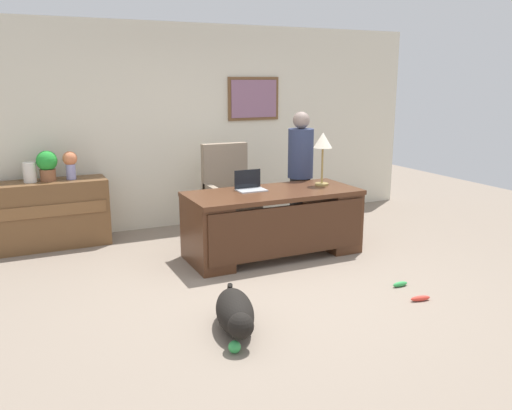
{
  "coord_description": "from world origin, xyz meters",
  "views": [
    {
      "loc": [
        -2.25,
        -4.38,
        1.98
      ],
      "look_at": [
        -0.05,
        0.3,
        0.75
      ],
      "focal_mm": 37.21,
      "sensor_mm": 36.0,
      "label": 1
    }
  ],
  "objects_px": {
    "vase_empty": "(30,172)",
    "dog_toy_bone": "(420,298)",
    "desk": "(274,221)",
    "potted_plant": "(47,164)",
    "desk_lamp": "(323,144)",
    "dog_lying": "(235,313)",
    "dog_toy_plush": "(400,284)",
    "credenza": "(49,214)",
    "laptop": "(250,185)",
    "armchair": "(229,196)",
    "person_standing": "(300,173)",
    "vase_with_flowers": "(70,163)",
    "dog_toy_ball": "(235,347)"
  },
  "relations": [
    {
      "from": "desk",
      "to": "vase_empty",
      "type": "xyz_separation_m",
      "value": [
        -2.45,
        1.45,
        0.51
      ]
    },
    {
      "from": "vase_empty",
      "to": "desk_lamp",
      "type": "bearing_deg",
      "value": -23.45
    },
    {
      "from": "person_standing",
      "to": "desk_lamp",
      "type": "bearing_deg",
      "value": -89.02
    },
    {
      "from": "potted_plant",
      "to": "dog_toy_bone",
      "type": "bearing_deg",
      "value": -47.76
    },
    {
      "from": "credenza",
      "to": "vase_empty",
      "type": "relative_size",
      "value": 5.87
    },
    {
      "from": "vase_empty",
      "to": "dog_toy_bone",
      "type": "relative_size",
      "value": 1.19
    },
    {
      "from": "credenza",
      "to": "dog_toy_plush",
      "type": "xyz_separation_m",
      "value": [
        2.98,
        -2.82,
        -0.38
      ]
    },
    {
      "from": "dog_lying",
      "to": "dog_toy_bone",
      "type": "xyz_separation_m",
      "value": [
        1.76,
        -0.18,
        -0.13
      ]
    },
    {
      "from": "desk_lamp",
      "to": "potted_plant",
      "type": "height_order",
      "value": "desk_lamp"
    },
    {
      "from": "dog_lying",
      "to": "vase_empty",
      "type": "distance_m",
      "value": 3.36
    },
    {
      "from": "desk",
      "to": "potted_plant",
      "type": "height_order",
      "value": "potted_plant"
    },
    {
      "from": "potted_plant",
      "to": "armchair",
      "type": "bearing_deg",
      "value": -12.56
    },
    {
      "from": "dog_toy_ball",
      "to": "desk",
      "type": "bearing_deg",
      "value": 55.58
    },
    {
      "from": "laptop",
      "to": "desk",
      "type": "bearing_deg",
      "value": -41.7
    },
    {
      "from": "vase_with_flowers",
      "to": "dog_toy_ball",
      "type": "bearing_deg",
      "value": -77.84
    },
    {
      "from": "credenza",
      "to": "potted_plant",
      "type": "xyz_separation_m",
      "value": [
        0.03,
        0.0,
        0.6
      ]
    },
    {
      "from": "dog_toy_bone",
      "to": "dog_toy_ball",
      "type": "bearing_deg",
      "value": -175.6
    },
    {
      "from": "dog_lying",
      "to": "dog_toy_plush",
      "type": "relative_size",
      "value": 4.96
    },
    {
      "from": "desk",
      "to": "person_standing",
      "type": "relative_size",
      "value": 1.24
    },
    {
      "from": "credenza",
      "to": "vase_with_flowers",
      "type": "height_order",
      "value": "vase_with_flowers"
    },
    {
      "from": "dog_lying",
      "to": "potted_plant",
      "type": "distance_m",
      "value": 3.31
    },
    {
      "from": "dog_toy_ball",
      "to": "dog_toy_plush",
      "type": "bearing_deg",
      "value": 14.21
    },
    {
      "from": "dog_toy_plush",
      "to": "credenza",
      "type": "bearing_deg",
      "value": 136.54
    },
    {
      "from": "armchair",
      "to": "person_standing",
      "type": "height_order",
      "value": "person_standing"
    },
    {
      "from": "dog_toy_ball",
      "to": "desk_lamp",
      "type": "bearing_deg",
      "value": 44.99
    },
    {
      "from": "laptop",
      "to": "desk_lamp",
      "type": "xyz_separation_m",
      "value": [
        0.9,
        -0.1,
        0.44
      ]
    },
    {
      "from": "vase_with_flowers",
      "to": "credenza",
      "type": "bearing_deg",
      "value": -179.74
    },
    {
      "from": "dog_toy_plush",
      "to": "dog_toy_ball",
      "type": "bearing_deg",
      "value": -165.79
    },
    {
      "from": "dog_toy_plush",
      "to": "desk_lamp",
      "type": "bearing_deg",
      "value": 90.29
    },
    {
      "from": "potted_plant",
      "to": "dog_lying",
      "type": "bearing_deg",
      "value": -69.5
    },
    {
      "from": "desk",
      "to": "vase_empty",
      "type": "distance_m",
      "value": 2.9
    },
    {
      "from": "desk",
      "to": "person_standing",
      "type": "bearing_deg",
      "value": 41.2
    },
    {
      "from": "desk",
      "to": "dog_toy_bone",
      "type": "relative_size",
      "value": 9.96
    },
    {
      "from": "desk_lamp",
      "to": "laptop",
      "type": "bearing_deg",
      "value": 173.53
    },
    {
      "from": "desk_lamp",
      "to": "dog_toy_ball",
      "type": "distance_m",
      "value": 3.02
    },
    {
      "from": "potted_plant",
      "to": "dog_toy_plush",
      "type": "bearing_deg",
      "value": -43.79
    },
    {
      "from": "person_standing",
      "to": "dog_lying",
      "type": "relative_size",
      "value": 1.89
    },
    {
      "from": "desk_lamp",
      "to": "dog_toy_bone",
      "type": "xyz_separation_m",
      "value": [
        -0.05,
        -1.82,
        -1.22
      ]
    },
    {
      "from": "desk_lamp",
      "to": "person_standing",
      "type": "bearing_deg",
      "value": 90.98
    },
    {
      "from": "potted_plant",
      "to": "dog_toy_plush",
      "type": "height_order",
      "value": "potted_plant"
    },
    {
      "from": "laptop",
      "to": "dog_toy_plush",
      "type": "distance_m",
      "value": 1.97
    },
    {
      "from": "armchair",
      "to": "vase_empty",
      "type": "xyz_separation_m",
      "value": [
        -2.31,
        0.47,
        0.41
      ]
    },
    {
      "from": "armchair",
      "to": "dog_toy_bone",
      "type": "bearing_deg",
      "value": -74.15
    },
    {
      "from": "vase_with_flowers",
      "to": "dog_toy_bone",
      "type": "height_order",
      "value": "vase_with_flowers"
    },
    {
      "from": "desk",
      "to": "vase_empty",
      "type": "height_order",
      "value": "vase_empty"
    },
    {
      "from": "armchair",
      "to": "dog_toy_bone",
      "type": "height_order",
      "value": "armchair"
    },
    {
      "from": "person_standing",
      "to": "vase_with_flowers",
      "type": "xyz_separation_m",
      "value": [
        -2.67,
        0.86,
        0.19
      ]
    },
    {
      "from": "person_standing",
      "to": "dog_toy_plush",
      "type": "bearing_deg",
      "value": -89.54
    },
    {
      "from": "dog_lying",
      "to": "potted_plant",
      "type": "relative_size",
      "value": 2.34
    },
    {
      "from": "desk",
      "to": "armchair",
      "type": "distance_m",
      "value": 0.99
    }
  ]
}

